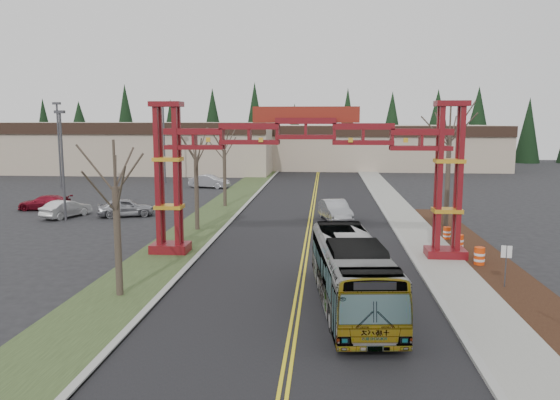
# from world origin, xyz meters

# --- Properties ---
(road) EXTENTS (12.00, 110.00, 0.02)m
(road) POSITION_xyz_m (0.00, 25.00, 0.01)
(road) COLOR black
(road) RESTS_ON ground
(lane_line_left) EXTENTS (0.12, 100.00, 0.01)m
(lane_line_left) POSITION_xyz_m (-0.12, 25.00, 0.03)
(lane_line_left) COLOR yellow
(lane_line_left) RESTS_ON road
(lane_line_right) EXTENTS (0.12, 100.00, 0.01)m
(lane_line_right) POSITION_xyz_m (0.12, 25.00, 0.03)
(lane_line_right) COLOR yellow
(lane_line_right) RESTS_ON road
(curb_right) EXTENTS (0.30, 110.00, 0.15)m
(curb_right) POSITION_xyz_m (6.15, 25.00, 0.07)
(curb_right) COLOR #A2A39E
(curb_right) RESTS_ON ground
(sidewalk_right) EXTENTS (2.60, 110.00, 0.14)m
(sidewalk_right) POSITION_xyz_m (7.60, 25.00, 0.08)
(sidewalk_right) COLOR gray
(sidewalk_right) RESTS_ON ground
(landscape_strip) EXTENTS (2.60, 50.00, 0.12)m
(landscape_strip) POSITION_xyz_m (10.20, 10.00, 0.06)
(landscape_strip) COLOR black
(landscape_strip) RESTS_ON ground
(grass_median) EXTENTS (4.00, 110.00, 0.08)m
(grass_median) POSITION_xyz_m (-8.00, 25.00, 0.04)
(grass_median) COLOR #2F4120
(grass_median) RESTS_ON ground
(curb_left) EXTENTS (0.30, 110.00, 0.15)m
(curb_left) POSITION_xyz_m (-6.15, 25.00, 0.07)
(curb_left) COLOR #A2A39E
(curb_left) RESTS_ON ground
(gateway_arch) EXTENTS (18.20, 1.60, 8.90)m
(gateway_arch) POSITION_xyz_m (0.00, 18.00, 5.98)
(gateway_arch) COLOR maroon
(gateway_arch) RESTS_ON ground
(retail_building_west) EXTENTS (46.00, 22.30, 7.50)m
(retail_building_west) POSITION_xyz_m (-30.00, 71.96, 3.76)
(retail_building_west) COLOR #BBA68F
(retail_building_west) RESTS_ON ground
(retail_building_east) EXTENTS (38.00, 20.30, 7.00)m
(retail_building_east) POSITION_xyz_m (10.00, 79.95, 3.51)
(retail_building_east) COLOR #BBA68F
(retail_building_east) RESTS_ON ground
(conifer_treeline) EXTENTS (116.10, 5.60, 13.00)m
(conifer_treeline) POSITION_xyz_m (0.25, 92.00, 6.49)
(conifer_treeline) COLOR black
(conifer_treeline) RESTS_ON ground
(transit_bus) EXTENTS (3.55, 10.78, 2.95)m
(transit_bus) POSITION_xyz_m (2.28, 9.40, 1.47)
(transit_bus) COLOR #B7B9C0
(transit_bus) RESTS_ON ground
(silver_sedan) EXTENTS (2.83, 5.22, 1.63)m
(silver_sedan) POSITION_xyz_m (1.92, 29.45, 0.82)
(silver_sedan) COLOR #A5A8AD
(silver_sedan) RESTS_ON ground
(parked_car_near_a) EXTENTS (4.84, 3.16, 1.53)m
(parked_car_near_a) POSITION_xyz_m (-15.16, 29.91, 0.77)
(parked_car_near_a) COLOR #94959B
(parked_car_near_a) RESTS_ON ground
(parked_car_near_b) EXTENTS (2.90, 4.56, 1.42)m
(parked_car_near_b) POSITION_xyz_m (-19.86, 29.10, 0.71)
(parked_car_near_b) COLOR silver
(parked_car_near_b) RESTS_ON ground
(parked_car_mid_a) EXTENTS (4.60, 2.07, 1.31)m
(parked_car_mid_a) POSITION_xyz_m (-23.52, 32.54, 0.65)
(parked_car_mid_a) COLOR maroon
(parked_car_mid_a) RESTS_ON ground
(parked_car_far_a) EXTENTS (4.92, 2.57, 1.54)m
(parked_car_far_a) POSITION_xyz_m (-12.41, 49.38, 0.77)
(parked_car_far_a) COLOR #B0B1B8
(parked_car_far_a) RESTS_ON ground
(bare_tree_median_near) EXTENTS (3.11, 3.11, 7.01)m
(bare_tree_median_near) POSITION_xyz_m (-8.00, 9.93, 4.93)
(bare_tree_median_near) COLOR #382D26
(bare_tree_median_near) RESTS_ON ground
(bare_tree_median_mid) EXTENTS (3.07, 3.07, 7.22)m
(bare_tree_median_mid) POSITION_xyz_m (-8.00, 24.82, 5.16)
(bare_tree_median_mid) COLOR #382D26
(bare_tree_median_mid) RESTS_ON ground
(bare_tree_median_far) EXTENTS (3.12, 3.12, 7.23)m
(bare_tree_median_far) POSITION_xyz_m (-8.00, 35.66, 5.14)
(bare_tree_median_far) COLOR #382D26
(bare_tree_median_far) RESTS_ON ground
(bare_tree_right_far) EXTENTS (3.48, 3.48, 9.23)m
(bare_tree_right_far) POSITION_xyz_m (10.00, 27.34, 6.88)
(bare_tree_right_far) COLOR #382D26
(bare_tree_right_far) RESTS_ON ground
(light_pole_near) EXTENTS (0.74, 0.37, 8.59)m
(light_pole_near) POSITION_xyz_m (-19.24, 27.71, 4.97)
(light_pole_near) COLOR #3F3F44
(light_pole_near) RESTS_ON ground
(light_pole_mid) EXTENTS (0.86, 0.43, 9.87)m
(light_pole_mid) POSITION_xyz_m (-29.51, 47.62, 5.71)
(light_pole_mid) COLOR #3F3F44
(light_pole_mid) RESTS_ON ground
(light_pole_far) EXTENTS (0.88, 0.44, 10.15)m
(light_pole_far) POSITION_xyz_m (-19.16, 54.33, 5.87)
(light_pole_far) COLOR #3F3F44
(light_pole_far) RESTS_ON ground
(street_sign) EXTENTS (0.47, 0.11, 2.09)m
(street_sign) POSITION_xyz_m (9.55, 12.43, 1.50)
(street_sign) COLOR #3F3F44
(street_sign) RESTS_ON ground
(barrel_south) EXTENTS (0.57, 0.57, 1.06)m
(barrel_south) POSITION_xyz_m (9.47, 16.45, 0.53)
(barrel_south) COLOR #E43E0C
(barrel_south) RESTS_ON ground
(barrel_mid) EXTENTS (0.55, 0.55, 1.02)m
(barrel_mid) POSITION_xyz_m (9.19, 19.91, 0.51)
(barrel_mid) COLOR #E43E0C
(barrel_mid) RESTS_ON ground
(barrel_north) EXTENTS (0.49, 0.49, 0.91)m
(barrel_north) POSITION_xyz_m (9.13, 22.89, 0.45)
(barrel_north) COLOR #E43E0C
(barrel_north) RESTS_ON ground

